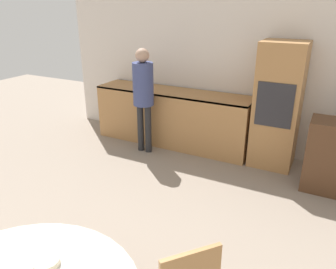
{
  "coord_description": "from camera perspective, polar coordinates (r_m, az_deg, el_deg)",
  "views": [
    {
      "loc": [
        1.29,
        0.48,
        2.23
      ],
      "look_at": [
        -0.01,
        2.97,
        1.1
      ],
      "focal_mm": 35.0,
      "sensor_mm": 36.0,
      "label": 1
    }
  ],
  "objects": [
    {
      "name": "oven_unit",
      "position": [
        4.86,
        18.56,
        4.73
      ],
      "size": [
        0.6,
        0.59,
        1.78
      ],
      "color": "#AD7A47",
      "rests_on": "ground_plane"
    },
    {
      "name": "kitchen_counter",
      "position": [
        5.46,
        0.79,
        3.11
      ],
      "size": [
        2.62,
        0.6,
        0.91
      ],
      "color": "#AD7A47",
      "rests_on": "ground_plane"
    },
    {
      "name": "wall_back",
      "position": [
        5.21,
        13.04,
        11.07
      ],
      "size": [
        6.4,
        0.05,
        2.6
      ],
      "color": "silver",
      "rests_on": "ground_plane"
    },
    {
      "name": "person_standing",
      "position": [
        5.01,
        -4.33,
        7.81
      ],
      "size": [
        0.31,
        0.31,
        1.63
      ],
      "color": "#262628",
      "rests_on": "ground_plane"
    },
    {
      "name": "bowl_far",
      "position": [
        2.26,
        -20.43,
        -20.06
      ],
      "size": [
        0.16,
        0.16,
        0.04
      ],
      "color": "beige",
      "rests_on": "dining_table"
    }
  ]
}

